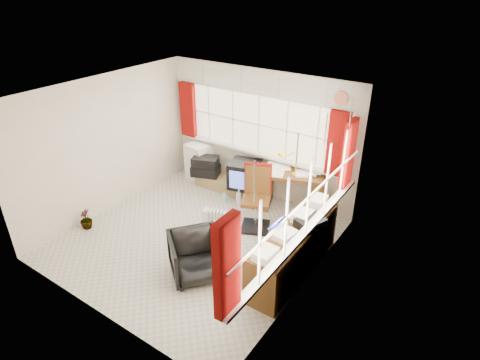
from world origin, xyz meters
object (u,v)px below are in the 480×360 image
object	(u,v)px
desk	(290,187)
radiator	(218,229)
credenza	(294,249)
office_chair	(196,256)
crt_tv	(245,175)
tv_bench	(229,184)
mini_fridge	(200,161)
task_chair	(257,194)
desk_lamp	(296,159)

from	to	relation	value
desk	radiator	size ratio (longest dim) A/B	2.52
credenza	radiator	bearing A→B (deg)	-179.13
office_chair	crt_tv	bearing A→B (deg)	54.52
tv_bench	mini_fridge	bearing A→B (deg)	174.47
desk	task_chair	world-z (taller)	task_chair
office_chair	task_chair	bearing A→B (deg)	37.69
desk_lamp	office_chair	size ratio (longest dim) A/B	0.61
office_chair	crt_tv	size ratio (longest dim) A/B	1.08
crt_tv	mini_fridge	bearing A→B (deg)	172.29
desk_lamp	task_chair	bearing A→B (deg)	-112.94
tv_bench	radiator	bearing A→B (deg)	-59.89
credenza	mini_fridge	size ratio (longest dim) A/B	2.51
radiator	desk	bearing A→B (deg)	73.68
task_chair	tv_bench	distance (m)	1.48
desk_lamp	credenza	size ratio (longest dim) A/B	0.23
desk	crt_tv	distance (m)	0.92
desk	tv_bench	xyz separation A→B (m)	(-1.37, -0.08, -0.30)
radiator	mini_fridge	world-z (taller)	mini_fridge
credenza	tv_bench	size ratio (longest dim) A/B	1.43
radiator	mini_fridge	distance (m)	2.37
radiator	crt_tv	bearing A→B (deg)	106.42
desk	credenza	bearing A→B (deg)	-60.36
task_chair	radiator	distance (m)	0.90
desk	desk_lamp	world-z (taller)	desk_lamp
desk	credenza	xyz separation A→B (m)	(0.91, -1.60, -0.03)
task_chair	tv_bench	bearing A→B (deg)	146.45
task_chair	mini_fridge	xyz separation A→B (m)	(-1.98, 0.85, -0.21)
desk	mini_fridge	xyz separation A→B (m)	(-2.19, -0.00, -0.03)
desk	crt_tv	xyz separation A→B (m)	(-0.90, -0.17, 0.09)
desk_lamp	office_chair	distance (m)	2.55
office_chair	mini_fridge	distance (m)	3.18
radiator	tv_bench	distance (m)	1.79
office_chair	credenza	world-z (taller)	credenza
task_chair	crt_tv	world-z (taller)	task_chair
desk_lamp	tv_bench	distance (m)	1.77
credenza	mini_fridge	bearing A→B (deg)	152.72
crt_tv	mini_fridge	xyz separation A→B (m)	(-1.29, 0.17, -0.11)
credenza	crt_tv	bearing A→B (deg)	141.81
desk_lamp	crt_tv	xyz separation A→B (m)	(-1.02, -0.10, -0.57)
task_chair	radiator	bearing A→B (deg)	-109.10
task_chair	crt_tv	bearing A→B (deg)	135.78
desk_lamp	radiator	size ratio (longest dim) A/B	0.79
task_chair	office_chair	bearing A→B (deg)	-90.51
desk_lamp	tv_bench	xyz separation A→B (m)	(-1.49, -0.01, -0.96)
office_chair	mini_fridge	world-z (taller)	mini_fridge
task_chair	desk_lamp	bearing A→B (deg)	67.06
credenza	tv_bench	world-z (taller)	credenza
desk_lamp	credenza	distance (m)	1.85
credenza	task_chair	bearing A→B (deg)	146.14
desk_lamp	crt_tv	bearing A→B (deg)	-174.23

